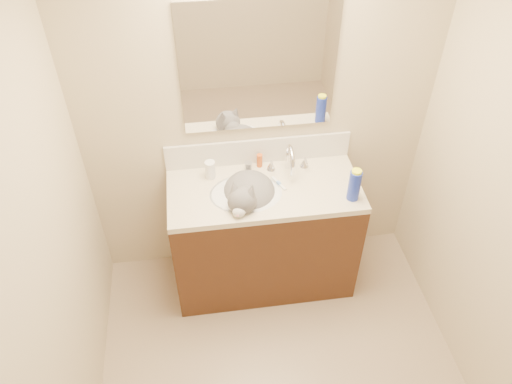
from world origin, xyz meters
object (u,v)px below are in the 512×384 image
object	(u,v)px
vanity_cabinet	(264,238)
amber_bottle	(260,160)
spray_can	(354,186)
silver_jar	(248,166)
basin	(246,202)
faucet	(289,161)
pill_bottle	(210,170)
cat	(248,195)

from	to	relation	value
vanity_cabinet	amber_bottle	distance (m)	0.54
vanity_cabinet	spray_can	bearing A→B (deg)	-17.71
silver_jar	basin	bearing A→B (deg)	-101.54
vanity_cabinet	silver_jar	world-z (taller)	silver_jar
vanity_cabinet	faucet	size ratio (longest dim) A/B	4.29
spray_can	pill_bottle	bearing A→B (deg)	159.11
faucet	spray_can	world-z (taller)	faucet
vanity_cabinet	spray_can	xyz separation A→B (m)	(0.51, -0.16, 0.55)
basin	pill_bottle	distance (m)	0.30
basin	cat	world-z (taller)	cat
vanity_cabinet	cat	world-z (taller)	cat
cat	vanity_cabinet	bearing A→B (deg)	40.05
cat	silver_jar	xyz separation A→B (m)	(0.03, 0.23, 0.05)
pill_bottle	silver_jar	distance (m)	0.25
vanity_cabinet	spray_can	size ratio (longest dim) A/B	5.97
cat	silver_jar	bearing A→B (deg)	104.10
spray_can	silver_jar	bearing A→B (deg)	148.82
silver_jar	amber_bottle	size ratio (longest dim) A/B	0.64
pill_bottle	silver_jar	world-z (taller)	pill_bottle
amber_bottle	spray_can	world-z (taller)	spray_can
basin	pill_bottle	xyz separation A→B (m)	(-0.20, 0.18, 0.13)
cat	amber_bottle	world-z (taller)	cat
amber_bottle	spray_can	bearing A→B (deg)	-36.89
vanity_cabinet	amber_bottle	world-z (taller)	amber_bottle
basin	amber_bottle	size ratio (longest dim) A/B	4.90
pill_bottle	silver_jar	xyz separation A→B (m)	(0.25, 0.04, -0.03)
amber_bottle	silver_jar	bearing A→B (deg)	-159.77
basin	spray_can	distance (m)	0.67
faucet	pill_bottle	size ratio (longest dim) A/B	2.35
amber_bottle	cat	bearing A→B (deg)	-112.84
vanity_cabinet	basin	bearing A→B (deg)	-165.96
vanity_cabinet	cat	xyz separation A→B (m)	(-0.11, -0.03, 0.43)
vanity_cabinet	silver_jar	bearing A→B (deg)	111.30
silver_jar	amber_bottle	xyz separation A→B (m)	(0.08, 0.03, 0.02)
basin	silver_jar	distance (m)	0.25
basin	cat	xyz separation A→B (m)	(0.01, -0.00, 0.05)
cat	silver_jar	distance (m)	0.23
faucet	spray_can	size ratio (longest dim) A/B	1.39
vanity_cabinet	silver_jar	distance (m)	0.52
basin	faucet	bearing A→B (deg)	29.12
basin	faucet	world-z (taller)	faucet
cat	faucet	bearing A→B (deg)	52.88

